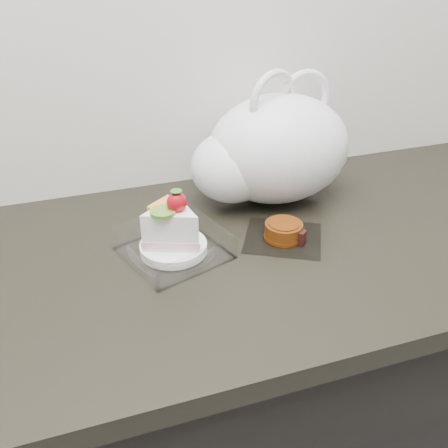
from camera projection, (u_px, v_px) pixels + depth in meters
name	position (u px, v px, depth m)	size (l,w,h in m)	color
counter	(176.00, 421.00, 1.14)	(2.04, 0.64, 0.90)	black
cake_tray	(173.00, 237.00, 0.91)	(0.21, 0.21, 0.13)	white
mooncake_wrap	(284.00, 232.00, 0.96)	(0.19, 0.19, 0.03)	white
plastic_bag	(270.00, 151.00, 1.05)	(0.39, 0.30, 0.29)	white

